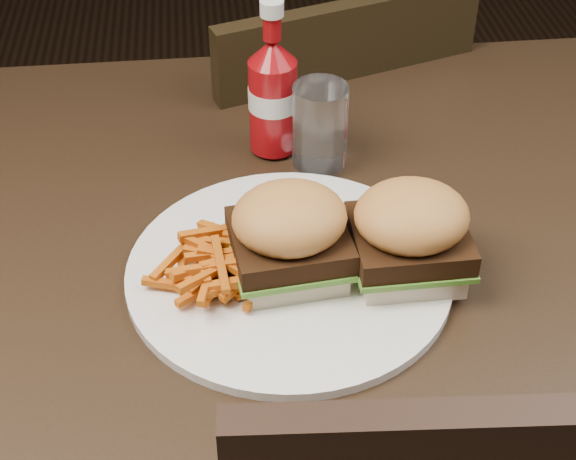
{
  "coord_description": "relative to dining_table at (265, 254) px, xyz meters",
  "views": [
    {
      "loc": [
        -0.05,
        -0.7,
        1.34
      ],
      "look_at": [
        0.02,
        -0.05,
        0.8
      ],
      "focal_mm": 55.0,
      "sensor_mm": 36.0,
      "label": 1
    }
  ],
  "objects": [
    {
      "name": "fries_pile",
      "position": [
        -0.05,
        -0.06,
        0.05
      ],
      "size": [
        0.12,
        0.12,
        0.04
      ],
      "primitive_type": null,
      "rotation": [
        0.0,
        0.0,
        0.19
      ],
      "color": "#CB6A0C",
      "rests_on": "plate"
    },
    {
      "name": "sandwich_half_b",
      "position": [
        0.13,
        -0.07,
        0.04
      ],
      "size": [
        0.1,
        0.09,
        0.03
      ],
      "primitive_type": "cube",
      "rotation": [
        0.0,
        0.0,
        0.02
      ],
      "color": "#FBDCC4",
      "rests_on": "plate"
    },
    {
      "name": "dining_table",
      "position": [
        0.0,
        0.0,
        0.0
      ],
      "size": [
        1.2,
        0.8,
        0.04
      ],
      "primitive_type": "cube",
      "color": "black",
      "rests_on": "ground"
    },
    {
      "name": "plate",
      "position": [
        0.02,
        -0.06,
        0.03
      ],
      "size": [
        0.32,
        0.32,
        0.01
      ],
      "primitive_type": "cylinder",
      "color": "white",
      "rests_on": "dining_table"
    },
    {
      "name": "chair_far",
      "position": [
        0.09,
        0.5,
        -0.3
      ],
      "size": [
        0.5,
        0.5,
        0.04
      ],
      "primitive_type": "cube",
      "rotation": [
        0.0,
        0.0,
        3.46
      ],
      "color": "black",
      "rests_on": "ground"
    },
    {
      "name": "tumbler",
      "position": [
        0.07,
        0.12,
        0.08
      ],
      "size": [
        0.07,
        0.07,
        0.1
      ],
      "primitive_type": "cylinder",
      "rotation": [
        0.0,
        0.0,
        0.1
      ],
      "color": "white",
      "rests_on": "dining_table"
    },
    {
      "name": "ketchup_bottle",
      "position": [
        0.03,
        0.16,
        0.08
      ],
      "size": [
        0.07,
        0.07,
        0.11
      ],
      "primitive_type": "cylinder",
      "rotation": [
        0.0,
        0.0,
        -0.41
      ],
      "color": "maroon",
      "rests_on": "dining_table"
    },
    {
      "name": "sandwich_half_a",
      "position": [
        0.02,
        -0.06,
        0.04
      ],
      "size": [
        0.11,
        0.1,
        0.03
      ],
      "primitive_type": "cube",
      "rotation": [
        0.0,
        0.0,
        0.11
      ],
      "color": "#F3E9BF",
      "rests_on": "plate"
    }
  ]
}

